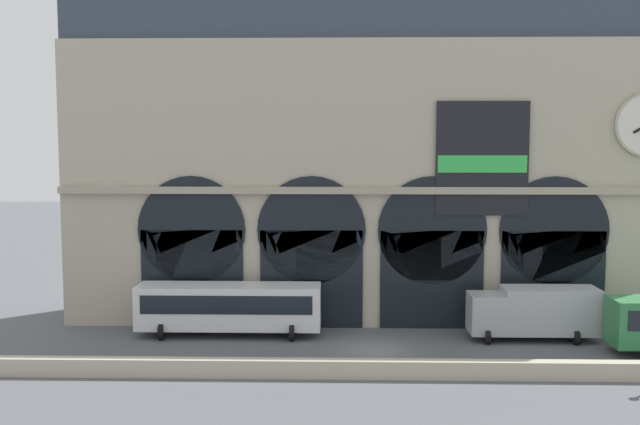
% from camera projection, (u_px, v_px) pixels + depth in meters
% --- Properties ---
extents(ground_plane, '(200.00, 200.00, 0.00)m').
position_uv_depth(ground_plane, '(375.00, 350.00, 41.59)').
color(ground_plane, '#54565B').
extents(quay_parapet_wall, '(90.00, 0.70, 0.91)m').
position_uv_depth(quay_parapet_wall, '(380.00, 369.00, 36.62)').
color(quay_parapet_wall, '#B2A891').
rests_on(quay_parapet_wall, ground).
extents(station_building, '(38.97, 6.32, 21.08)m').
position_uv_depth(station_building, '(370.00, 162.00, 48.50)').
color(station_building, '#B2A891').
rests_on(station_building, ground).
extents(bus_midwest, '(11.00, 3.25, 3.10)m').
position_uv_depth(bus_midwest, '(229.00, 307.00, 44.49)').
color(bus_midwest, white).
rests_on(bus_midwest, ground).
extents(box_truck_mideast, '(7.50, 2.91, 3.12)m').
position_uv_depth(box_truck_mideast, '(535.00, 311.00, 43.61)').
color(box_truck_mideast, '#ADB2B7').
rests_on(box_truck_mideast, ground).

